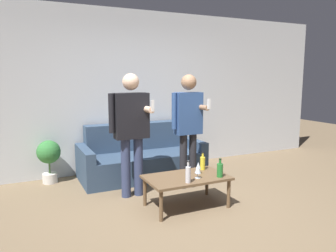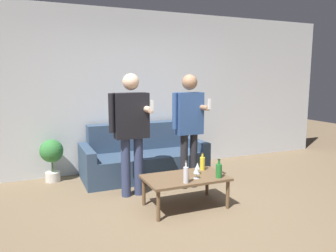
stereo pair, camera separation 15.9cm
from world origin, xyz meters
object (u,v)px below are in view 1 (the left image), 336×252
at_px(couch, 141,158).
at_px(bottle_orange, 188,174).
at_px(person_standing_left, 131,126).
at_px(person_standing_right, 188,121).
at_px(coffee_table, 186,180).

relative_size(couch, bottle_orange, 7.54).
bearing_deg(couch, person_standing_left, -117.45).
relative_size(couch, person_standing_right, 1.19).
height_order(couch, coffee_table, couch).
xyz_separation_m(couch, person_standing_right, (0.42, -0.83, 0.68)).
bearing_deg(bottle_orange, couch, 88.68).
distance_m(couch, coffee_table, 1.47).
bearing_deg(person_standing_left, bottle_orange, -65.38).
height_order(coffee_table, person_standing_right, person_standing_right).
distance_m(coffee_table, bottle_orange, 0.28).
height_order(bottle_orange, person_standing_right, person_standing_right).
relative_size(bottle_orange, person_standing_left, 0.16).
xyz_separation_m(couch, person_standing_left, (-0.43, -0.83, 0.67)).
bearing_deg(bottle_orange, person_standing_right, 61.55).
bearing_deg(person_standing_right, couch, 116.67).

